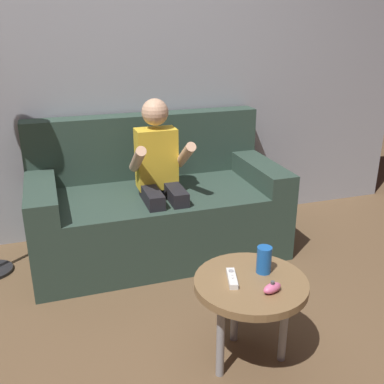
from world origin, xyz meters
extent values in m
cube|color=#999EA8|center=(0.00, 1.74, 1.25)|extent=(4.42, 0.05, 2.50)
cube|color=#2D4238|center=(0.10, 1.29, 0.22)|extent=(1.60, 0.80, 0.44)
cube|color=#2D4238|center=(0.10, 1.61, 0.66)|extent=(1.60, 0.16, 0.44)
cube|color=#2D4238|center=(-0.62, 1.29, 0.51)|extent=(0.18, 0.80, 0.14)
cube|color=#2D4238|center=(0.81, 1.29, 0.51)|extent=(0.18, 0.80, 0.14)
cylinder|color=black|center=(0.01, 0.94, 0.22)|extent=(0.08, 0.08, 0.44)
cylinder|color=black|center=(0.16, 0.94, 0.22)|extent=(0.08, 0.08, 0.44)
cube|color=black|center=(0.01, 1.10, 0.48)|extent=(0.09, 0.31, 0.09)
cube|color=black|center=(0.16, 1.10, 0.48)|extent=(0.09, 0.31, 0.09)
cube|color=gold|center=(0.09, 1.25, 0.66)|extent=(0.25, 0.15, 0.38)
cylinder|color=#DBAA87|center=(-0.06, 1.11, 0.71)|extent=(0.06, 0.27, 0.22)
cylinder|color=#DBAA87|center=(0.23, 1.11, 0.71)|extent=(0.06, 0.27, 0.22)
sphere|color=#DBAA87|center=(0.09, 1.25, 0.95)|extent=(0.16, 0.16, 0.16)
cylinder|color=brown|center=(0.22, 0.14, 0.41)|extent=(0.49, 0.49, 0.04)
cylinder|color=gray|center=(0.07, 0.09, 0.20)|extent=(0.04, 0.04, 0.39)
cylinder|color=gray|center=(0.37, 0.09, 0.20)|extent=(0.04, 0.04, 0.39)
cylinder|color=gray|center=(0.22, 0.29, 0.20)|extent=(0.04, 0.04, 0.39)
cube|color=white|center=(0.14, 0.16, 0.44)|extent=(0.07, 0.14, 0.02)
cylinder|color=#99999E|center=(0.15, 0.19, 0.45)|extent=(0.02, 0.02, 0.00)
cylinder|color=silver|center=(0.14, 0.16, 0.45)|extent=(0.01, 0.01, 0.00)
cylinder|color=silver|center=(0.14, 0.14, 0.45)|extent=(0.01, 0.01, 0.00)
ellipsoid|color=pink|center=(0.26, 0.03, 0.45)|extent=(0.10, 0.07, 0.04)
cylinder|color=#4C4C51|center=(0.26, 0.03, 0.47)|extent=(0.02, 0.02, 0.01)
cylinder|color=#1959B2|center=(0.30, 0.18, 0.49)|extent=(0.07, 0.07, 0.12)
camera|label=1|loc=(-0.54, -1.36, 1.47)|focal=42.01mm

